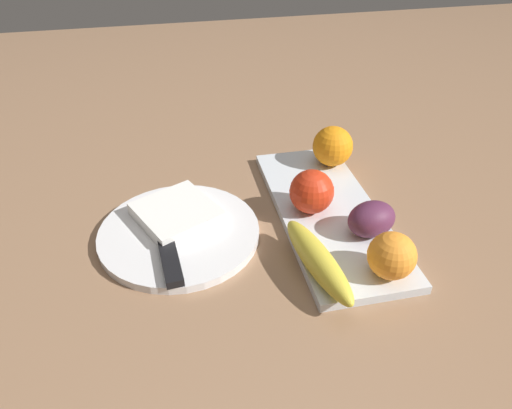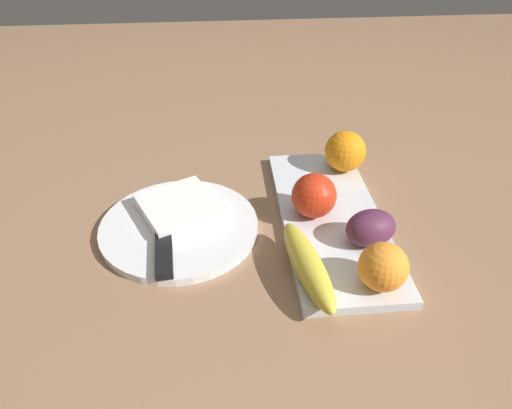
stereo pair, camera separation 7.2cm
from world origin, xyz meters
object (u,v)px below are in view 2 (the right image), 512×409
fruit_tray (331,219)px  knife (164,248)px  banana (308,265)px  apple (314,196)px  grape_bunch (371,228)px  orange_near_apple (383,267)px  orange_near_banana (345,151)px  folded_napkin (179,208)px  dinner_plate (179,228)px

fruit_tray → knife: 0.27m
fruit_tray → banana: 0.14m
apple → grape_bunch: bearing=-137.2°
grape_bunch → knife: (0.01, 0.30, -0.02)m
fruit_tray → orange_near_apple: size_ratio=5.90×
orange_near_banana → knife: orange_near_banana is taller
fruit_tray → grape_bunch: size_ratio=5.08×
apple → knife: bearing=106.4°
apple → grape_bunch: size_ratio=0.93×
folded_napkin → fruit_tray: bearing=-97.3°
folded_napkin → dinner_plate: bearing=180.0°
dinner_plate → knife: (-0.06, 0.02, 0.01)m
banana → orange_near_apple: size_ratio=2.72×
apple → fruit_tray: bearing=-105.7°
folded_napkin → apple: bearing=-96.1°
knife → apple: bearing=-78.1°
banana → folded_napkin: banana is taller
fruit_tray → apple: bearing=74.3°
orange_near_apple → grape_bunch: orange_near_apple is taller
apple → dinner_plate: bearing=92.2°
grape_bunch → folded_napkin: bearing=70.8°
orange_near_apple → dinner_plate: orange_near_apple is taller
orange_near_apple → banana: bearing=73.7°
apple → orange_near_banana: 0.15m
orange_near_apple → knife: 0.31m
fruit_tray → dinner_plate: 0.24m
dinner_plate → banana: bearing=-125.5°
banana → fruit_tray: bearing=-35.8°
fruit_tray → apple: 0.05m
fruit_tray → folded_napkin: bearing=82.7°
knife → fruit_tray: bearing=-81.5°
orange_near_apple → orange_near_banana: (0.29, -0.02, 0.00)m
apple → dinner_plate: size_ratio=0.29×
apple → grape_bunch: 0.10m
apple → banana: apple is taller
grape_bunch → dinner_plate: 0.29m
fruit_tray → grape_bunch: 0.09m
banana → orange_near_apple: bearing=-116.0°
orange_near_banana → dinner_plate: (-0.14, 0.29, -0.04)m
fruit_tray → apple: (0.01, 0.03, 0.04)m
fruit_tray → orange_near_banana: size_ratio=5.26×
dinner_plate → folded_napkin: bearing=0.0°
orange_near_apple → orange_near_banana: orange_near_banana is taller
apple → orange_near_apple: size_ratio=1.08×
folded_napkin → orange_near_apple: bearing=-124.3°
banana → orange_near_apple: 0.10m
dinner_plate → knife: size_ratio=1.36×
apple → orange_near_banana: orange_near_banana is taller
dinner_plate → folded_napkin: (0.03, 0.00, 0.02)m
grape_bunch → folded_napkin: size_ratio=0.66×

